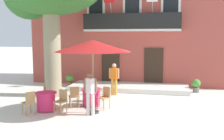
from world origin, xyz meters
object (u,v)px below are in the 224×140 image
at_px(cafe_chair_middle_0, 48,94).
at_px(ground_planter_left, 70,80).
at_px(cafe_umbrella, 93,46).
at_px(cafe_table_near_tree, 91,97).
at_px(cafe_chair_near_tree_1, 105,96).
at_px(cafe_chair_middle_1, 29,101).
at_px(ground_planter_right, 196,85).
at_px(cafe_table_middle, 46,101).
at_px(cafe_chair_near_tree_2, 96,90).
at_px(cafe_chair_near_tree_0, 74,95).
at_px(pedestrian_near_entrance, 90,91).
at_px(pedestrian_mid_plaza, 114,77).
at_px(cafe_chair_middle_2, 62,100).

relative_size(cafe_chair_middle_0, ground_planter_left, 1.26).
relative_size(cafe_umbrella, ground_planter_left, 4.01).
distance_m(cafe_table_near_tree, cafe_chair_middle_0, 1.88).
relative_size(cafe_chair_near_tree_1, cafe_chair_middle_0, 1.00).
height_order(cafe_chair_middle_1, ground_planter_right, cafe_chair_middle_1).
bearing_deg(cafe_table_middle, cafe_chair_near_tree_2, 50.20).
bearing_deg(cafe_umbrella, cafe_chair_near_tree_0, 148.85).
bearing_deg(cafe_umbrella, cafe_chair_middle_1, -161.94).
bearing_deg(cafe_table_middle, cafe_chair_near_tree_1, 19.92).
xyz_separation_m(cafe_chair_near_tree_0, ground_planter_right, (5.32, 4.33, -0.13)).
relative_size(cafe_table_middle, ground_planter_right, 1.21).
distance_m(cafe_table_near_tree, pedestrian_near_entrance, 1.47).
distance_m(cafe_chair_near_tree_0, cafe_chair_middle_1, 1.88).
xyz_separation_m(cafe_chair_near_tree_0, cafe_chair_near_tree_2, (0.62, 1.19, 0.00)).
distance_m(ground_planter_left, pedestrian_near_entrance, 6.23).
height_order(cafe_chair_near_tree_2, pedestrian_mid_plaza, pedestrian_mid_plaza).
bearing_deg(cafe_chair_middle_1, cafe_chair_near_tree_0, 46.03).
height_order(cafe_chair_near_tree_1, pedestrian_near_entrance, pedestrian_near_entrance).
xyz_separation_m(cafe_umbrella, ground_planter_right, (4.32, 4.93, -2.21)).
height_order(cafe_chair_near_tree_0, ground_planter_right, cafe_chair_near_tree_0).
relative_size(cafe_chair_middle_0, pedestrian_mid_plaza, 0.56).
bearing_deg(cafe_umbrella, ground_planter_left, 119.68).
xyz_separation_m(cafe_chair_near_tree_2, cafe_chair_middle_0, (-1.83, -1.18, 0.00)).
relative_size(cafe_chair_middle_2, cafe_umbrella, 0.31).
distance_m(cafe_chair_near_tree_2, cafe_chair_middle_0, 2.18).
relative_size(cafe_chair_middle_2, pedestrian_near_entrance, 0.55).
bearing_deg(pedestrian_near_entrance, cafe_chair_middle_0, 157.54).
relative_size(cafe_table_near_tree, ground_planter_left, 1.19).
xyz_separation_m(cafe_table_near_tree, ground_planter_right, (4.70, 3.89, 0.01)).
relative_size(cafe_chair_near_tree_1, pedestrian_near_entrance, 0.55).
relative_size(cafe_table_middle, ground_planter_left, 1.19).
bearing_deg(cafe_chair_near_tree_0, cafe_chair_middle_0, 179.12).
distance_m(cafe_chair_near_tree_0, cafe_umbrella, 2.39).
bearing_deg(cafe_table_near_tree, cafe_table_middle, -144.12).
distance_m(cafe_table_middle, pedestrian_mid_plaza, 4.06).
relative_size(cafe_chair_middle_1, ground_planter_left, 1.26).
relative_size(cafe_table_middle, cafe_umbrella, 0.30).
relative_size(cafe_chair_near_tree_2, ground_planter_right, 1.27).
xyz_separation_m(cafe_table_near_tree, cafe_chair_middle_2, (-0.82, -1.28, 0.14)).
distance_m(cafe_chair_middle_1, pedestrian_near_entrance, 2.35).
bearing_deg(cafe_chair_near_tree_1, ground_planter_left, 126.13).
bearing_deg(cafe_chair_middle_2, ground_planter_right, 43.08).
height_order(cafe_chair_near_tree_0, cafe_chair_near_tree_2, same).
height_order(cafe_chair_near_tree_0, pedestrian_mid_plaza, pedestrian_mid_plaza).
distance_m(cafe_table_middle, ground_planter_right, 8.03).
bearing_deg(cafe_chair_near_tree_0, ground_planter_left, 113.15).
bearing_deg(cafe_chair_near_tree_2, cafe_chair_middle_2, -112.19).
distance_m(cafe_chair_near_tree_1, cafe_chair_middle_2, 1.79).
bearing_deg(pedestrian_near_entrance, cafe_chair_near_tree_1, 71.75).
distance_m(cafe_chair_near_tree_1, ground_planter_left, 5.53).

